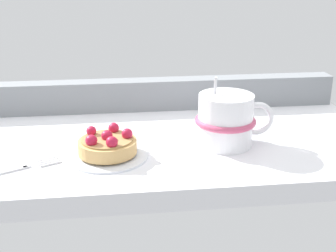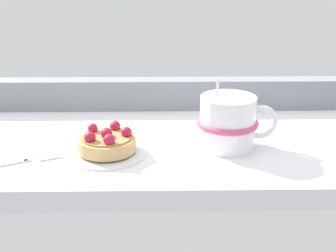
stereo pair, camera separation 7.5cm
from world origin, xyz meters
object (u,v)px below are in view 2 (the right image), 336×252
object	(u,v)px
dessert_plate	(107,152)
coffee_mug	(229,122)
dessert_fork	(6,163)
raspberry_tart	(107,142)

from	to	relation	value
dessert_plate	coffee_mug	size ratio (longest dim) A/B	0.96
dessert_plate	coffee_mug	xyz separation A→B (cm)	(20.49, 2.72, 4.18)
coffee_mug	dessert_fork	bearing A→B (deg)	-169.20
coffee_mug	dessert_plate	bearing A→B (deg)	-172.44
raspberry_tart	dessert_plate	bearing A→B (deg)	137.81
dessert_fork	raspberry_tart	bearing A→B (deg)	14.93
raspberry_tart	dessert_fork	xyz separation A→B (cm)	(-15.48, -4.13, -1.90)
dessert_fork	coffee_mug	bearing A→B (deg)	10.80
dessert_plate	raspberry_tart	size ratio (longest dim) A/B	1.39
dessert_plate	raspberry_tart	xyz separation A→B (cm)	(0.01, -0.01, 1.86)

